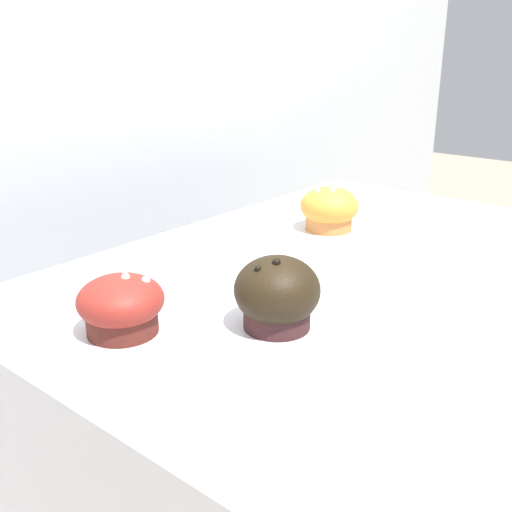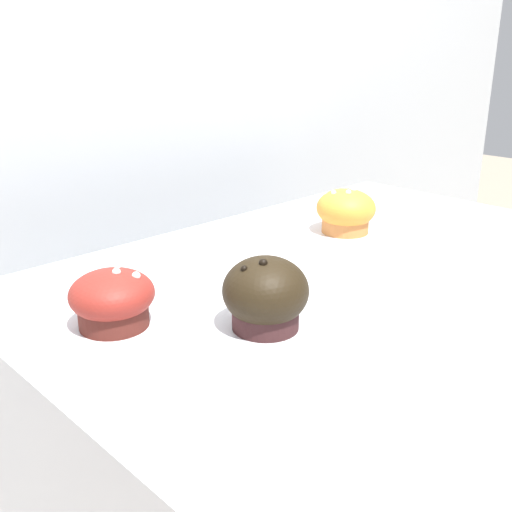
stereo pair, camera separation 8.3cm
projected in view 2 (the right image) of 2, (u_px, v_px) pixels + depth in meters
The scene contains 5 objects.
wall_back at pixel (131, 202), 1.34m from camera, with size 3.20×0.10×1.80m, color #B2B7BC.
display_counter at pixel (332, 501), 1.08m from camera, with size 1.00×0.64×0.91m, color silver.
muffin_front_center at pixel (266, 295), 0.71m from camera, with size 0.10×0.10×0.09m.
muffin_back_left at pixel (346, 212), 1.07m from camera, with size 0.11×0.11×0.08m.
muffin_back_right at pixel (112, 299), 0.71m from camera, with size 0.10×0.10×0.08m.
Camera 2 is at (-0.70, -0.53, 1.24)m, focal length 42.00 mm.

